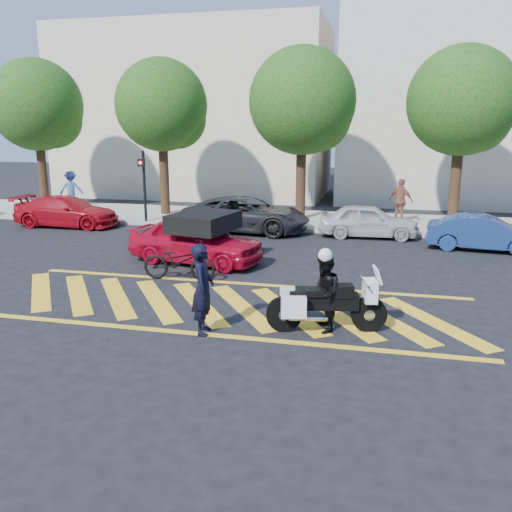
% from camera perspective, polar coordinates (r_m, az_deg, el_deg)
% --- Properties ---
extents(ground, '(90.00, 90.00, 0.00)m').
position_cam_1_polar(ground, '(13.21, -3.55, -5.18)').
color(ground, black).
rests_on(ground, ground).
extents(sidewalk, '(60.00, 5.00, 0.15)m').
position_cam_1_polar(sidewalk, '(24.59, 4.65, 3.78)').
color(sidewalk, '#9E998E').
rests_on(sidewalk, ground).
extents(crosswalk, '(12.33, 4.00, 0.01)m').
position_cam_1_polar(crosswalk, '(13.22, -3.72, -5.15)').
color(crosswalk, yellow).
rests_on(crosswalk, ground).
extents(building_left, '(16.00, 8.00, 10.00)m').
position_cam_1_polar(building_left, '(34.97, -6.25, 14.74)').
color(building_left, beige).
rests_on(building_left, ground).
extents(building_right, '(16.00, 8.00, 11.00)m').
position_cam_1_polar(building_right, '(33.39, 23.43, 14.67)').
color(building_right, beige).
rests_on(building_right, ground).
extents(tree_far_left, '(4.40, 4.40, 7.41)m').
position_cam_1_polar(tree_far_left, '(29.19, -21.80, 14.23)').
color(tree_far_left, black).
rests_on(tree_far_left, ground).
extents(tree_left, '(4.20, 4.20, 7.26)m').
position_cam_1_polar(tree_left, '(26.05, -9.59, 15.05)').
color(tree_left, black).
rests_on(tree_left, ground).
extents(tree_center, '(4.60, 4.60, 7.56)m').
position_cam_1_polar(tree_center, '(24.29, 5.22, 15.54)').
color(tree_center, black).
rests_on(tree_center, ground).
extents(tree_right, '(4.40, 4.40, 7.41)m').
position_cam_1_polar(tree_right, '(24.20, 21.15, 14.61)').
color(tree_right, black).
rests_on(tree_right, ground).
extents(signal_pole, '(0.28, 0.43, 3.20)m').
position_cam_1_polar(signal_pole, '(24.08, -11.75, 7.76)').
color(signal_pole, black).
rests_on(signal_pole, ground).
extents(officer_bike, '(0.58, 0.77, 1.92)m').
position_cam_1_polar(officer_bike, '(11.23, -5.61, -3.48)').
color(officer_bike, black).
rests_on(officer_bike, ground).
extents(bicycle, '(2.11, 0.81, 1.09)m').
position_cam_1_polar(bicycle, '(15.28, -8.10, -0.55)').
color(bicycle, black).
rests_on(bicycle, ground).
extents(police_motorcycle, '(2.51, 1.08, 1.12)m').
position_cam_1_polar(police_motorcycle, '(11.47, 7.24, -4.99)').
color(police_motorcycle, black).
rests_on(police_motorcycle, ground).
extents(officer_moto, '(0.80, 0.93, 1.66)m').
position_cam_1_polar(officer_moto, '(11.42, 7.19, -3.92)').
color(officer_moto, black).
rests_on(officer_moto, ground).
extents(red_convertible, '(4.55, 2.51, 1.47)m').
position_cam_1_polar(red_convertible, '(17.09, -6.35, 1.65)').
color(red_convertible, '#AF0822').
rests_on(red_convertible, ground).
extents(parked_left, '(4.55, 1.94, 1.31)m').
position_cam_1_polar(parked_left, '(24.68, -19.30, 4.46)').
color(parked_left, '#A70A16').
rests_on(parked_left, ground).
extents(parked_mid_left, '(5.31, 2.77, 1.43)m').
position_cam_1_polar(parked_mid_left, '(22.13, -1.02, 4.41)').
color(parked_mid_left, black).
rests_on(parked_mid_left, ground).
extents(parked_mid_right, '(3.86, 1.69, 1.30)m').
position_cam_1_polar(parked_mid_right, '(21.46, 11.75, 3.65)').
color(parked_mid_right, '#B3B4B8').
rests_on(parked_mid_right, ground).
extents(parked_right, '(3.91, 1.77, 1.25)m').
position_cam_1_polar(parked_right, '(20.35, 22.85, 2.26)').
color(parked_right, navy).
rests_on(parked_right, ground).
extents(pedestrian_left, '(1.34, 1.08, 1.82)m').
position_cam_1_polar(pedestrian_left, '(29.73, -18.87, 6.71)').
color(pedestrian_left, '#365C95').
rests_on(pedestrian_left, sidewalk).
extents(pedestrian_right, '(1.19, 0.94, 1.89)m').
position_cam_1_polar(pedestrian_right, '(24.17, 14.99, 5.64)').
color(pedestrian_right, '#975744').
rests_on(pedestrian_right, sidewalk).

